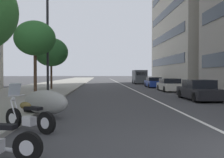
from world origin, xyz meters
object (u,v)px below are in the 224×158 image
object	(u,v)px
car_mid_block_traffic	(199,91)
car_following_behind	(170,85)
street_lamp_with_banners	(52,32)
motorcycle_under_tarp	(28,117)
motorcycle_by_sign_pole	(45,102)
car_approaching_light	(154,83)
street_tree_far_plaza	(35,39)
street_tree_mid_sidewalk	(51,52)
delivery_van_ahead	(139,77)

from	to	relation	value
car_mid_block_traffic	car_following_behind	xyz separation A→B (m)	(8.50, -0.40, -0.01)
street_lamp_with_banners	motorcycle_under_tarp	bearing A→B (deg)	-172.79
motorcycle_by_sign_pole	car_approaching_light	bearing A→B (deg)	-85.05
street_tree_far_plaza	street_tree_mid_sidewalk	distance (m)	10.03
motorcycle_by_sign_pole	street_lamp_with_banners	size ratio (longest dim) A/B	0.29
delivery_van_ahead	street_tree_far_plaza	xyz separation A→B (m)	(-26.78, 11.70, 2.96)
motorcycle_by_sign_pole	car_mid_block_traffic	bearing A→B (deg)	-117.03
motorcycle_under_tarp	street_lamp_with_banners	size ratio (longest dim) A/B	0.23
motorcycle_under_tarp	delivery_van_ahead	xyz separation A→B (m)	(36.44, -9.42, 0.88)
car_following_behind	car_approaching_light	xyz separation A→B (m)	(7.37, 0.06, -0.00)
motorcycle_by_sign_pole	street_lamp_with_banners	world-z (taller)	street_lamp_with_banners
street_tree_far_plaza	car_approaching_light	bearing A→B (deg)	-37.92
street_lamp_with_banners	street_tree_mid_sidewalk	distance (m)	8.94
car_approaching_light	street_tree_mid_sidewalk	xyz separation A→B (m)	(-5.08, 12.58, 3.57)
motorcycle_under_tarp	street_tree_mid_sidewalk	world-z (taller)	street_tree_mid_sidewalk
street_lamp_with_banners	car_mid_block_traffic	bearing A→B (deg)	-101.04
car_approaching_light	street_tree_mid_sidewalk	world-z (taller)	street_tree_mid_sidewalk
street_tree_mid_sidewalk	street_lamp_with_banners	bearing A→B (deg)	-168.74
motorcycle_by_sign_pole	street_lamp_with_banners	xyz separation A→B (m)	(8.44, 1.36, 4.34)
delivery_van_ahead	street_tree_far_plaza	world-z (taller)	street_tree_far_plaza
street_lamp_with_banners	street_tree_mid_sidewalk	bearing A→B (deg)	11.26
delivery_van_ahead	street_tree_mid_sidewalk	xyz separation A→B (m)	(-16.79, 12.54, 2.88)
street_tree_mid_sidewalk	car_approaching_light	bearing A→B (deg)	-68.01
street_tree_far_plaza	delivery_van_ahead	bearing A→B (deg)	-23.61
motorcycle_by_sign_pole	street_tree_mid_sidewalk	distance (m)	17.82
car_mid_block_traffic	street_tree_mid_sidewalk	world-z (taller)	street_tree_mid_sidewalk
motorcycle_by_sign_pole	street_tree_mid_sidewalk	xyz separation A→B (m)	(17.18, 3.10, 3.59)
car_following_behind	street_lamp_with_banners	xyz separation A→B (m)	(-6.45, 10.90, 4.32)
motorcycle_under_tarp	car_mid_block_traffic	distance (m)	12.72
car_mid_block_traffic	car_following_behind	bearing A→B (deg)	-1.85
car_approaching_light	motorcycle_under_tarp	bearing A→B (deg)	160.75
car_approaching_light	delivery_van_ahead	xyz separation A→B (m)	(11.71, 0.04, 0.69)
motorcycle_under_tarp	car_approaching_light	world-z (taller)	motorcycle_under_tarp
car_mid_block_traffic	car_approaching_light	distance (m)	15.87
car_following_behind	car_approaching_light	size ratio (longest dim) A/B	0.94
motorcycle_by_sign_pole	street_tree_far_plaza	distance (m)	8.38
car_mid_block_traffic	delivery_van_ahead	size ratio (longest dim) A/B	0.84
motorcycle_under_tarp	car_following_behind	distance (m)	19.80
delivery_van_ahead	street_tree_far_plaza	size ratio (longest dim) A/B	0.98
street_tree_far_plaza	car_mid_block_traffic	bearing A→B (deg)	-93.97
car_mid_block_traffic	street_tree_far_plaza	size ratio (longest dim) A/B	0.83
motorcycle_under_tarp	delivery_van_ahead	distance (m)	37.65
motorcycle_by_sign_pole	car_following_behind	xyz separation A→B (m)	(14.89, -9.54, 0.02)
motorcycle_under_tarp	motorcycle_by_sign_pole	xyz separation A→B (m)	(2.47, 0.02, 0.16)
street_tree_mid_sidewalk	motorcycle_by_sign_pole	bearing A→B (deg)	-169.76
street_tree_mid_sidewalk	delivery_van_ahead	bearing A→B (deg)	-36.76
street_lamp_with_banners	street_tree_far_plaza	bearing A→B (deg)	144.32
car_mid_block_traffic	street_lamp_with_banners	size ratio (longest dim) A/B	0.55
motorcycle_under_tarp	street_tree_far_plaza	world-z (taller)	street_tree_far_plaza
motorcycle_under_tarp	car_mid_block_traffic	xyz separation A→B (m)	(8.86, -9.13, 0.19)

